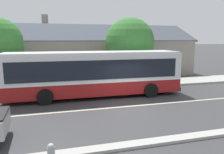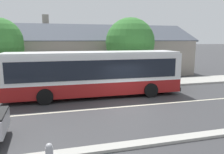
# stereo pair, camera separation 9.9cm
# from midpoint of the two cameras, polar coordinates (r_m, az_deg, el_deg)

# --- Properties ---
(ground_plane) EXTENTS (300.00, 300.00, 0.00)m
(ground_plane) POSITION_cam_midpoint_polar(r_m,az_deg,el_deg) (13.41, 5.20, -7.56)
(ground_plane) COLOR #38383A
(sidewalk_far) EXTENTS (60.00, 3.00, 0.15)m
(sidewalk_far) POSITION_cam_midpoint_polar(r_m,az_deg,el_deg) (18.94, -1.20, -2.14)
(sidewalk_far) COLOR #ADAAA3
(sidewalk_far) RESTS_ON ground
(curb_near) EXTENTS (60.00, 0.50, 0.12)m
(curb_near) POSITION_cam_midpoint_polar(r_m,az_deg,el_deg) (9.39, 15.84, -15.34)
(curb_near) COLOR #ADAAA3
(curb_near) RESTS_ON ground
(lane_divider_stripe) EXTENTS (60.00, 0.16, 0.01)m
(lane_divider_stripe) POSITION_cam_midpoint_polar(r_m,az_deg,el_deg) (13.41, 5.20, -7.55)
(lane_divider_stripe) COLOR beige
(lane_divider_stripe) RESTS_ON ground
(community_building) EXTENTS (21.13, 9.05, 6.74)m
(community_building) POSITION_cam_midpoint_polar(r_m,az_deg,el_deg) (26.06, -4.26, 5.47)
(community_building) COLOR gray
(community_building) RESTS_ON ground
(transit_bus) EXTENTS (12.18, 2.86, 3.15)m
(transit_bus) POSITION_cam_midpoint_polar(r_m,az_deg,el_deg) (15.30, -4.73, 1.13)
(transit_bus) COLOR maroon
(transit_bus) RESTS_ON ground
(bench_by_building) EXTENTS (1.60, 0.51, 0.94)m
(bench_by_building) POSITION_cam_midpoint_polar(r_m,az_deg,el_deg) (17.98, -23.45, -2.01)
(bench_by_building) COLOR brown
(bench_by_building) RESTS_ON sidewalk_far
(bench_down_street) EXTENTS (1.79, 0.51, 0.94)m
(bench_down_street) POSITION_cam_midpoint_polar(r_m,az_deg,el_deg) (17.89, -11.79, -1.42)
(bench_down_street) COLOR brown
(bench_down_street) RESTS_ON sidewalk_far
(street_tree_primary) EXTENTS (4.48, 4.48, 5.96)m
(street_tree_primary) POSITION_cam_midpoint_polar(r_m,az_deg,el_deg) (20.39, 4.81, 8.62)
(street_tree_primary) COLOR #4C3828
(street_tree_primary) RESTS_ON ground
(street_tree_secondary) EXTENTS (3.64, 3.64, 5.66)m
(street_tree_secondary) POSITION_cam_midpoint_polar(r_m,az_deg,el_deg) (19.16, -27.23, 7.90)
(street_tree_secondary) COLOR #4C3828
(street_tree_secondary) RESTS_ON ground
(bus_stop_sign) EXTENTS (0.36, 0.07, 2.40)m
(bus_stop_sign) POSITION_cam_midpoint_polar(r_m,az_deg,el_deg) (19.66, 14.12, 2.63)
(bus_stop_sign) COLOR gray
(bus_stop_sign) RESTS_ON sidewalk_far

